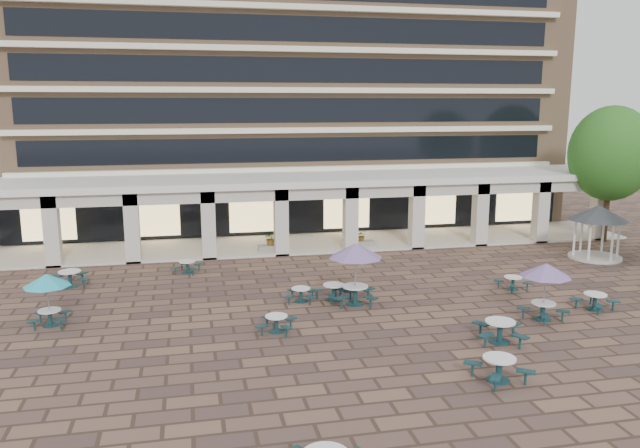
{
  "coord_description": "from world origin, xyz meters",
  "views": [
    {
      "loc": [
        -7.36,
        -23.32,
        8.88
      ],
      "look_at": [
        -1.76,
        3.0,
        3.64
      ],
      "focal_mm": 35.0,
      "sensor_mm": 36.0,
      "label": 1
    }
  ],
  "objects_px": {
    "planter_left": "(271,244)",
    "planter_right": "(362,242)",
    "gazebo": "(598,219)",
    "picnic_table_2": "(500,329)",
    "picnic_table_1": "(499,367)"
  },
  "relations": [
    {
      "from": "gazebo",
      "to": "planter_right",
      "type": "relative_size",
      "value": 2.21
    },
    {
      "from": "picnic_table_2",
      "to": "planter_left",
      "type": "height_order",
      "value": "planter_left"
    },
    {
      "from": "picnic_table_2",
      "to": "planter_left",
      "type": "xyz_separation_m",
      "value": [
        -6.57,
        15.88,
        0.07
      ]
    },
    {
      "from": "picnic_table_2",
      "to": "gazebo",
      "type": "height_order",
      "value": "gazebo"
    },
    {
      "from": "gazebo",
      "to": "picnic_table_2",
      "type": "bearing_deg",
      "value": -137.44
    },
    {
      "from": "planter_left",
      "to": "planter_right",
      "type": "distance_m",
      "value": 5.67
    },
    {
      "from": "gazebo",
      "to": "planter_left",
      "type": "bearing_deg",
      "value": 164.3
    },
    {
      "from": "planter_left",
      "to": "planter_right",
      "type": "xyz_separation_m",
      "value": [
        5.66,
        -0.0,
        -0.14
      ]
    },
    {
      "from": "gazebo",
      "to": "planter_right",
      "type": "xyz_separation_m",
      "value": [
        -12.61,
        5.14,
        -1.9
      ]
    },
    {
      "from": "picnic_table_1",
      "to": "picnic_table_2",
      "type": "relative_size",
      "value": 0.9
    },
    {
      "from": "picnic_table_1",
      "to": "picnic_table_2",
      "type": "distance_m",
      "value": 3.45
    },
    {
      "from": "gazebo",
      "to": "planter_left",
      "type": "height_order",
      "value": "gazebo"
    },
    {
      "from": "picnic_table_2",
      "to": "gazebo",
      "type": "distance_m",
      "value": 15.99
    },
    {
      "from": "picnic_table_1",
      "to": "gazebo",
      "type": "relative_size",
      "value": 0.61
    },
    {
      "from": "planter_left",
      "to": "planter_right",
      "type": "height_order",
      "value": "planter_left"
    }
  ]
}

